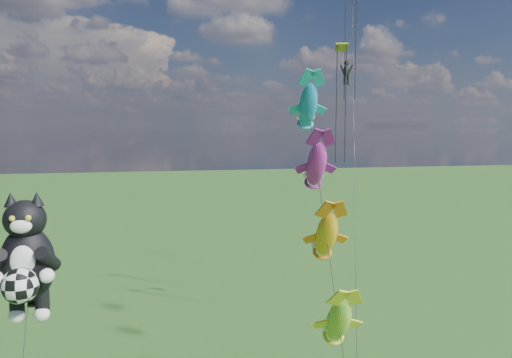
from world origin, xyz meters
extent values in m
ellipsoid|color=black|center=(-1.54, 4.63, 9.19)|extent=(2.46, 2.11, 3.25)
ellipsoid|color=black|center=(-1.54, 4.53, 11.12)|extent=(1.92, 1.78, 1.65)
cone|color=black|center=(-2.04, 4.53, 11.99)|extent=(0.64, 0.64, 0.61)
cone|color=black|center=(-1.03, 4.53, 11.99)|extent=(0.64, 0.64, 0.61)
ellipsoid|color=white|center=(-1.54, 3.87, 10.97)|extent=(0.90, 0.54, 0.59)
ellipsoid|color=white|center=(-1.54, 3.87, 9.50)|extent=(1.06, 0.52, 1.34)
sphere|color=gold|center=(-1.84, 3.80, 11.31)|extent=(0.24, 0.24, 0.24)
sphere|color=gold|center=(-1.23, 3.80, 11.31)|extent=(0.24, 0.24, 0.24)
sphere|color=white|center=(-0.57, 3.57, 8.94)|extent=(0.61, 0.61, 0.61)
sphere|color=white|center=(-2.04, 4.48, 7.01)|extent=(0.65, 0.65, 0.65)
sphere|color=white|center=(-1.03, 4.48, 7.01)|extent=(0.65, 0.65, 0.65)
sphere|color=white|center=(-1.54, 3.26, 8.68)|extent=(1.44, 1.44, 1.44)
cylinder|color=black|center=(10.33, 0.04, 9.57)|extent=(2.06, 15.71, 18.87)
ellipsoid|color=green|center=(10.17, -1.21, 8.07)|extent=(1.13, 2.36, 2.48)
ellipsoid|color=yellow|center=(10.46, 0.99, 10.70)|extent=(1.13, 2.36, 2.48)
ellipsoid|color=#D833AF|center=(10.74, 3.18, 13.34)|extent=(1.13, 2.36, 2.48)
ellipsoid|color=blue|center=(11.02, 5.38, 15.98)|extent=(1.13, 2.36, 2.48)
cylinder|color=black|center=(16.24, 12.20, 13.86)|extent=(5.76, 16.11, 27.43)
cube|color=#1B9216|center=(17.38, 17.58, 20.72)|extent=(1.10, 0.91, 0.59)
cylinder|color=black|center=(17.04, 17.58, 16.39)|extent=(0.08, 0.08, 8.66)
cylinder|color=black|center=(17.72, 17.58, 16.39)|extent=(0.08, 0.08, 8.66)
cylinder|color=black|center=(18.69, 20.23, 21.39)|extent=(0.08, 0.08, 9.23)
cylinder|color=black|center=(19.52, 20.23, 21.39)|extent=(0.08, 0.08, 9.23)
camera|label=1|loc=(3.81, -17.51, 15.02)|focal=35.00mm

